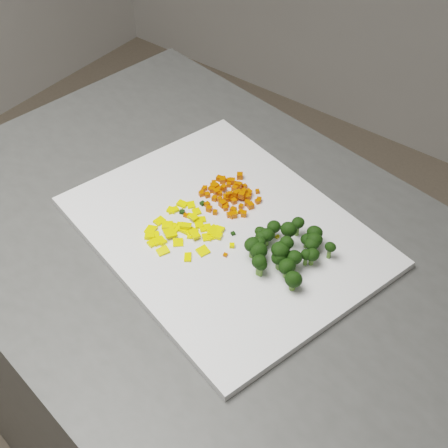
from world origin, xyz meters
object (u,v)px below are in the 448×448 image
Objects in this scene: carrot_pile at (232,190)px; pepper_pile at (184,226)px; counter_block at (208,386)px; cutting_board at (224,231)px; broccoli_pile at (289,245)px.

carrot_pile is 0.86× the size of pepper_pile.
cutting_board is at bearing 43.10° from counter_block.
carrot_pile is (-0.01, 0.09, 0.48)m from counter_block.
broccoli_pile is (0.14, 0.03, 0.49)m from counter_block.
counter_block is at bearing -136.90° from cutting_board.
pepper_pile is 0.17m from broccoli_pile.
carrot_pile is at bearing 83.54° from pepper_pile.
cutting_board is 4.50× the size of carrot_pile.
cutting_board reaches higher than counter_block.
pepper_pile is (-0.01, -0.11, -0.01)m from carrot_pile.
pepper_pile is (-0.02, -0.02, 0.47)m from counter_block.
cutting_board is 0.12m from broccoli_pile.
carrot_pile reaches higher than counter_block.
pepper_pile is (-0.05, -0.04, 0.01)m from cutting_board.
counter_block is 0.46m from cutting_board.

